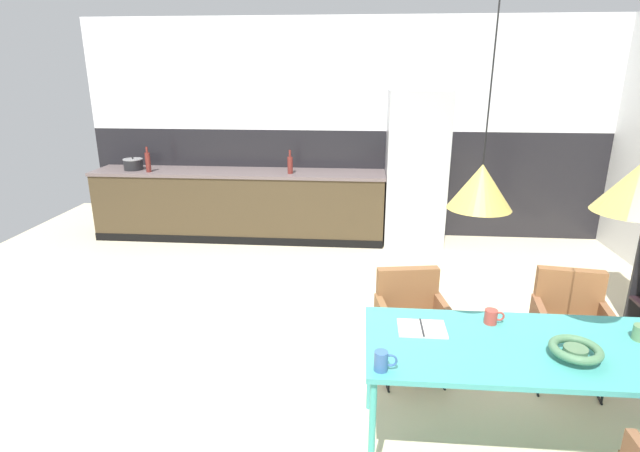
# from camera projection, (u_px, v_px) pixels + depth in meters

# --- Properties ---
(ground_plane) EXTENTS (8.93, 8.93, 0.00)m
(ground_plane) POSITION_uv_depth(u_px,v_px,m) (331.00, 368.00, 3.74)
(ground_plane) COLOR beige
(back_wall_splashback_dark) EXTENTS (6.87, 0.12, 1.40)m
(back_wall_splashback_dark) POSITION_uv_depth(u_px,v_px,m) (347.00, 182.00, 6.69)
(back_wall_splashback_dark) COLOR black
(back_wall_splashback_dark) RESTS_ON ground
(back_wall_panel_upper) EXTENTS (6.87, 0.12, 1.40)m
(back_wall_panel_upper) POSITION_uv_depth(u_px,v_px,m) (349.00, 74.00, 6.26)
(back_wall_panel_upper) COLOR silver
(back_wall_panel_upper) RESTS_ON back_wall_splashback_dark
(kitchen_counter) EXTENTS (3.79, 0.63, 0.90)m
(kitchen_counter) POSITION_uv_depth(u_px,v_px,m) (240.00, 205.00, 6.53)
(kitchen_counter) COLOR #3D311F
(kitchen_counter) RESTS_ON ground
(refrigerator_column) EXTENTS (0.74, 0.60, 1.92)m
(refrigerator_column) POSITION_uv_depth(u_px,v_px,m) (416.00, 169.00, 6.19)
(refrigerator_column) COLOR #ADAFB2
(refrigerator_column) RESTS_ON ground
(dining_table) EXTENTS (1.84, 0.77, 0.73)m
(dining_table) POSITION_uv_depth(u_px,v_px,m) (535.00, 353.00, 2.70)
(dining_table) COLOR teal
(dining_table) RESTS_ON ground
(armchair_corner_seat) EXTENTS (0.54, 0.53, 0.80)m
(armchair_corner_seat) POSITION_uv_depth(u_px,v_px,m) (571.00, 314.00, 3.48)
(armchair_corner_seat) COLOR brown
(armchair_corner_seat) RESTS_ON ground
(armchair_by_stool) EXTENTS (0.55, 0.54, 0.77)m
(armchair_by_stool) POSITION_uv_depth(u_px,v_px,m) (411.00, 310.00, 3.59)
(armchair_by_stool) COLOR brown
(armchair_by_stool) RESTS_ON ground
(fruit_bowl) EXTENTS (0.26, 0.26, 0.08)m
(fruit_bowl) POSITION_uv_depth(u_px,v_px,m) (576.00, 350.00, 2.55)
(fruit_bowl) COLOR #4C704C
(fruit_bowl) RESTS_ON dining_table
(open_book) EXTENTS (0.27, 0.20, 0.02)m
(open_book) POSITION_uv_depth(u_px,v_px,m) (422.00, 328.00, 2.85)
(open_book) COLOR white
(open_book) RESTS_ON dining_table
(mug_wide_latte) EXTENTS (0.12, 0.07, 0.10)m
(mug_wide_latte) POSITION_uv_depth(u_px,v_px,m) (382.00, 361.00, 2.45)
(mug_wide_latte) COLOR #335B93
(mug_wide_latte) RESTS_ON dining_table
(mug_glass_clear) EXTENTS (0.12, 0.07, 0.09)m
(mug_glass_clear) POSITION_uv_depth(u_px,v_px,m) (492.00, 317.00, 2.91)
(mug_glass_clear) COLOR #B23D33
(mug_glass_clear) RESTS_ON dining_table
(cooking_pot) EXTENTS (0.25, 0.25, 0.17)m
(cooking_pot) POSITION_uv_depth(u_px,v_px,m) (133.00, 164.00, 6.46)
(cooking_pot) COLOR black
(cooking_pot) RESTS_ON kitchen_counter
(bottle_vinegar_dark) EXTENTS (0.07, 0.07, 0.30)m
(bottle_vinegar_dark) POSITION_uv_depth(u_px,v_px,m) (290.00, 164.00, 6.21)
(bottle_vinegar_dark) COLOR maroon
(bottle_vinegar_dark) RESTS_ON kitchen_counter
(bottle_spice_small) EXTENTS (0.06, 0.06, 0.32)m
(bottle_spice_small) POSITION_uv_depth(u_px,v_px,m) (148.00, 162.00, 6.30)
(bottle_spice_small) COLOR maroon
(bottle_spice_small) RESTS_ON kitchen_counter
(pendant_lamp_over_table_near) EXTENTS (0.32, 0.32, 1.26)m
(pendant_lamp_over_table_near) POSITION_uv_depth(u_px,v_px,m) (481.00, 186.00, 2.48)
(pendant_lamp_over_table_near) COLOR black
(pendant_lamp_over_table_far) EXTENTS (0.40, 0.40, 1.25)m
(pendant_lamp_over_table_far) POSITION_uv_depth(u_px,v_px,m) (638.00, 187.00, 2.39)
(pendant_lamp_over_table_far) COLOR black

